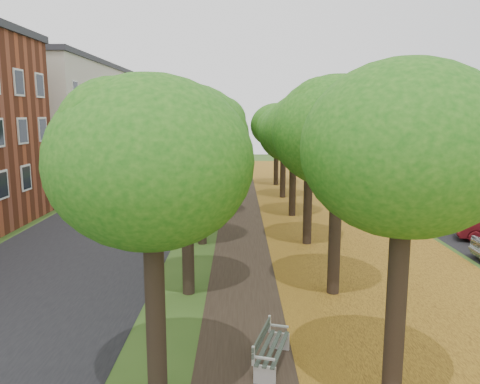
{
  "coord_description": "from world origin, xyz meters",
  "views": [
    {
      "loc": [
        -0.54,
        -8.79,
        5.89
      ],
      "look_at": [
        -0.48,
        11.44,
        2.5
      ],
      "focal_mm": 35.0,
      "sensor_mm": 36.0,
      "label": 1
    }
  ],
  "objects": [
    {
      "name": "street_asphalt",
      "position": [
        -7.5,
        15.0,
        0.0
      ],
      "size": [
        8.0,
        70.0,
        0.01
      ],
      "primitive_type": "cube",
      "color": "black",
      "rests_on": "ground"
    },
    {
      "name": "footpath",
      "position": [
        0.0,
        15.0,
        0.0
      ],
      "size": [
        3.2,
        70.0,
        0.01
      ],
      "primitive_type": "cube",
      "color": "black",
      "rests_on": "ground"
    },
    {
      "name": "leaf_verge",
      "position": [
        5.0,
        15.0,
        0.01
      ],
      "size": [
        7.5,
        70.0,
        0.01
      ],
      "primitive_type": "cube",
      "color": "#B07B20",
      "rests_on": "ground"
    },
    {
      "name": "tree_row_west",
      "position": [
        -2.2,
        15.0,
        4.96
      ],
      "size": [
        4.15,
        34.15,
        6.76
      ],
      "color": "black",
      "rests_on": "ground"
    },
    {
      "name": "tree_row_east",
      "position": [
        2.6,
        15.0,
        4.96
      ],
      "size": [
        4.15,
        34.15,
        6.76
      ],
      "color": "black",
      "rests_on": "ground"
    },
    {
      "name": "building_cream",
      "position": [
        -17.0,
        33.0,
        5.21
      ],
      "size": [
        10.3,
        20.3,
        10.4
      ],
      "color": "beige",
      "rests_on": "ground"
    },
    {
      "name": "bench",
      "position": [
        0.2,
        1.45,
        0.44
      ],
      "size": [
        1.0,
        1.87,
        0.85
      ],
      "rotation": [
        0.0,
        0.0,
        1.29
      ],
      "color": "#273129",
      "rests_on": "ground"
    },
    {
      "name": "car_grey",
      "position": [
        11.86,
        17.3,
        0.63
      ],
      "size": [
        4.56,
        2.38,
        1.26
      ],
      "primitive_type": "imported",
      "rotation": [
        0.0,
        0.0,
        1.72
      ],
      "color": "#313236",
      "rests_on": "ground"
    },
    {
      "name": "car_white",
      "position": [
        11.36,
        17.7,
        0.7
      ],
      "size": [
        5.52,
        4.21,
        1.39
      ],
      "primitive_type": "imported",
      "rotation": [
        0.0,
        0.0,
        1.14
      ],
      "color": "silver",
      "rests_on": "ground"
    }
  ]
}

